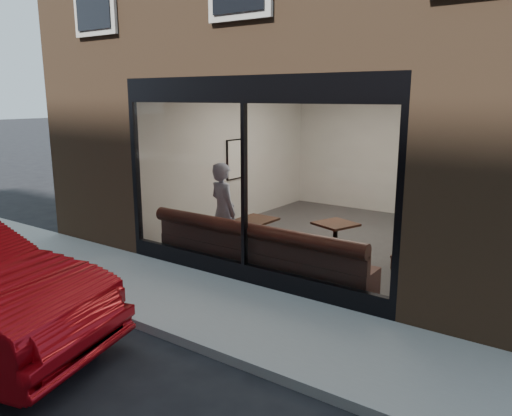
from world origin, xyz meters
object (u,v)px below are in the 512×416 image
Objects in this scene: banquette at (259,261)px; cafe_table_right at (336,224)px; cafe_table_left at (257,220)px; person at (223,212)px; cafe_chair_right at (406,256)px.

banquette is 6.43× the size of cafe_table_right.
cafe_table_right is (1.30, 0.54, 0.00)m from cafe_table_left.
cafe_table_left is 0.98× the size of cafe_table_right.
cafe_table_left is (0.48, 0.36, -0.15)m from person.
cafe_chair_right is (1.90, 1.66, 0.01)m from banquette.
banquette is 1.51m from cafe_table_right.
person is 2.85× the size of cafe_table_right.
person is 1.99m from cafe_table_right.
banquette is at bearing -124.41° from cafe_table_right.
cafe_table_right is 1.52× the size of cafe_chair_right.
cafe_chair_right is at bearing 24.01° from cafe_table_right.
banquette is 2.52m from cafe_chair_right.
banquette is at bearing -175.16° from person.
cafe_table_right is at bearing 55.59° from banquette.
person is at bearing 25.95° from cafe_chair_right.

